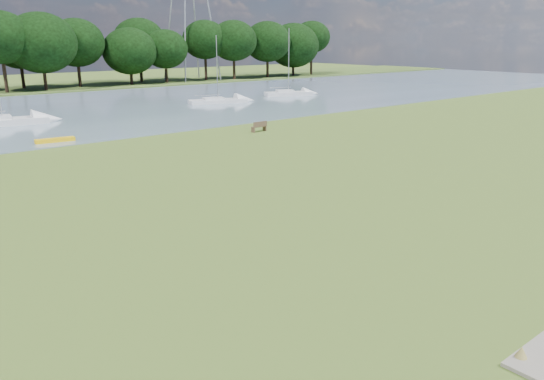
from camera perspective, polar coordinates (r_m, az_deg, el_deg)
ground at (r=23.49m, az=-1.67°, el=-3.19°), size 220.00×220.00×0.00m
river at (r=61.54m, az=-26.70°, el=7.12°), size 220.00×40.00×0.10m
riverbank_bench at (r=45.59m, az=-1.37°, el=6.84°), size 1.46×0.46×0.90m
kayak at (r=44.12m, az=-22.31°, el=5.00°), size 2.95×1.01×0.29m
sailboat_0 at (r=74.79m, az=1.72°, el=10.49°), size 6.78×4.23×8.97m
sailboat_1 at (r=66.25m, az=-5.91°, el=9.65°), size 7.33×3.93×8.00m
sailboat_3 at (r=54.75m, az=-27.12°, el=6.76°), size 7.97×3.19×9.00m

